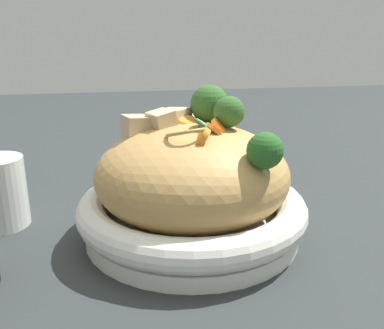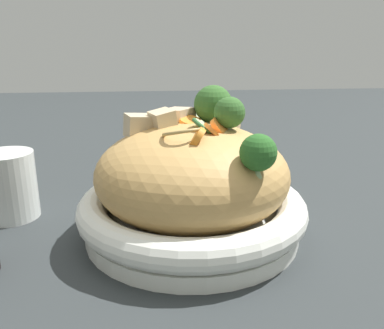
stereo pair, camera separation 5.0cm
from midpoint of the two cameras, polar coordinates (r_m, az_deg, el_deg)
name	(u,v)px [view 2 (the right image)]	position (r m, az deg, el deg)	size (l,w,h in m)	color
ground_plane	(192,233)	(0.54, 2.71, -9.63)	(3.00, 3.00, 0.00)	#2C3132
serving_bowl	(192,212)	(0.52, 2.76, -6.79)	(0.29, 0.29, 0.06)	white
noodle_heap	(192,174)	(0.50, 2.84, -1.37)	(0.24, 0.24, 0.13)	tan
broccoli_florets	(226,118)	(0.49, 7.81, 6.50)	(0.08, 0.18, 0.09)	#9BB87B
carrot_coins	(195,128)	(0.48, 3.43, 5.16)	(0.09, 0.11, 0.03)	orange
zucchini_slices	(203,125)	(0.53, 4.26, 5.57)	(0.04, 0.13, 0.04)	beige
chicken_chunks	(168,122)	(0.52, -0.58, 5.98)	(0.15, 0.07, 0.04)	#D1B391
drinking_glass	(9,185)	(0.61, -22.33, -2.79)	(0.08, 0.08, 0.09)	silver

